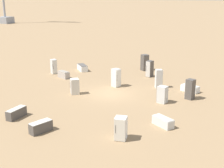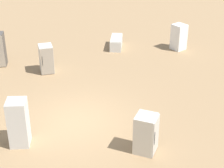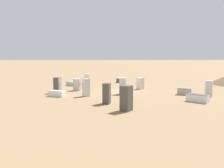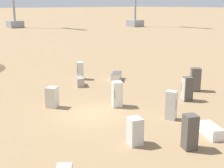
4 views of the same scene
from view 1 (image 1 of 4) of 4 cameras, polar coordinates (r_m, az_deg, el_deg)
name	(u,v)px [view 1 (image 1 of 4)]	position (r m, az deg, el deg)	size (l,w,h in m)	color
ground_plane	(110,94)	(28.62, -0.31, -1.77)	(1000.00, 1000.00, 0.00)	#937551
discarded_fridge_0	(116,78)	(30.62, 0.76, 1.16)	(0.97, 0.94, 1.78)	silver
discarded_fridge_1	(82,68)	(37.42, -5.45, 2.99)	(1.85, 1.92, 0.70)	white
discarded_fridge_2	(150,69)	(34.60, 6.90, 2.79)	(0.79, 0.88, 1.78)	#4C4742
discarded_fridge_3	(41,127)	(21.26, -12.88, -7.64)	(1.15, 1.63, 0.74)	#4C4742
discarded_fridge_4	(54,66)	(36.35, -10.60, 3.17)	(0.88, 0.86, 1.65)	silver
discarded_fridge_5	(190,88)	(30.03, 14.07, -0.80)	(1.82, 1.38, 0.61)	white
discarded_fridge_6	(145,63)	(37.44, 6.01, 3.93)	(1.04, 1.04, 1.90)	#4C4742
discarded_fridge_7	(64,75)	(34.33, -8.83, 1.71)	(1.57, 1.18, 0.75)	#A89E93
discarded_fridge_8	(75,86)	(28.51, -6.82, -0.45)	(1.01, 1.01, 1.44)	beige
discarded_fridge_9	(163,122)	(21.94, 9.30, -6.82)	(1.68, 1.46, 0.63)	silver
discarded_fridge_10	(16,113)	(24.07, -17.08, -5.10)	(0.71, 1.70, 0.74)	#4C4742
discarded_fridge_11	(190,89)	(27.75, 14.09, -0.93)	(0.87, 0.83, 1.77)	#4C4742
discarded_fridge_12	(162,95)	(26.40, 9.18, -1.91)	(0.91, 0.83, 1.43)	silver
discarded_fridge_13	(121,128)	(19.60, 1.61, -8.11)	(0.79, 0.80, 1.49)	white
discarded_fridge_14	(159,79)	(30.51, 8.55, 0.96)	(0.82, 0.78, 1.82)	silver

